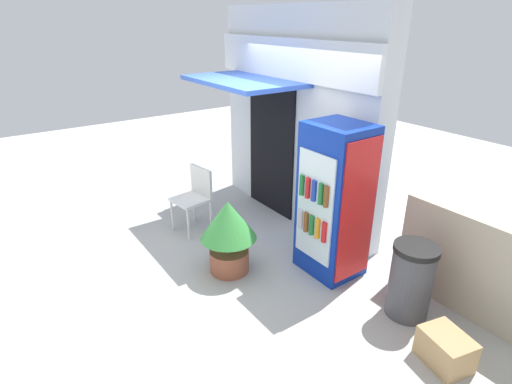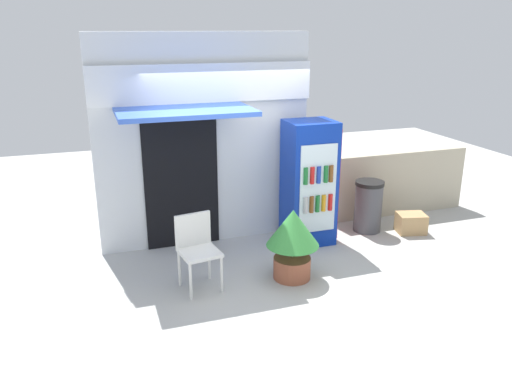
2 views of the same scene
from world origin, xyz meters
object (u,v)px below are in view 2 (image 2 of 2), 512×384
Objects in this scene: cardboard_box at (411,223)px; drink_cooler at (310,183)px; plastic_chair at (197,245)px; trash_bin at (368,206)px; potted_plant_near_shop at (293,237)px.

drink_cooler is at bearing 172.56° from cardboard_box.
plastic_chair is 3.07m from trash_bin.
cardboard_box is at bearing -7.44° from drink_cooler.
potted_plant_near_shop is at bearing -161.13° from cardboard_box.
trash_bin is 0.72m from cardboard_box.
plastic_chair is 1.14× the size of trash_bin.
cardboard_box is (2.35, 0.80, -0.41)m from potted_plant_near_shop.
potted_plant_near_shop is (1.19, -0.18, 0.02)m from plastic_chair.
cardboard_box is (1.66, -0.22, -0.76)m from drink_cooler.
potted_plant_near_shop reaches higher than plastic_chair.
plastic_chair is at bearing -162.57° from trash_bin.
drink_cooler is 1.27m from potted_plant_near_shop.
drink_cooler is 1.98× the size of plastic_chair.
cardboard_box is (0.61, -0.29, -0.26)m from trash_bin.
drink_cooler is at bearing 56.25° from potted_plant_near_shop.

